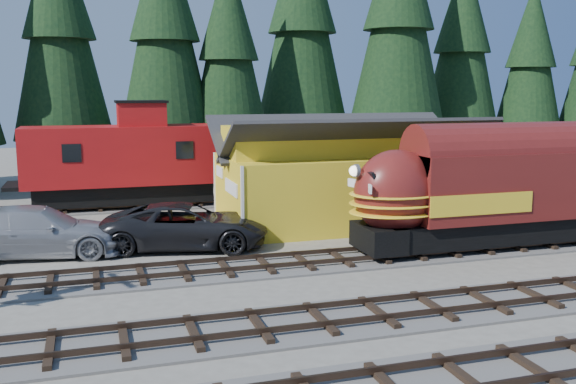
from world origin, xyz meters
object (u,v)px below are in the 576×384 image
object	(u,v)px
pickup_truck_a	(186,226)
depot	(348,164)
caboose	(124,160)
locomotive	(507,192)
pickup_truck_b	(37,232)

from	to	relation	value
pickup_truck_a	depot	bearing A→B (deg)	-59.59
caboose	depot	bearing A→B (deg)	-36.34
depot	pickup_truck_a	size ratio (longest dim) A/B	1.89
depot	pickup_truck_a	xyz separation A→B (m)	(-8.34, -2.65, -2.02)
depot	locomotive	distance (m)	7.88
caboose	pickup_truck_a	distance (m)	10.47
pickup_truck_a	caboose	bearing A→B (deg)	23.13
caboose	pickup_truck_b	world-z (taller)	caboose
pickup_truck_b	depot	bearing A→B (deg)	-73.57
locomotive	pickup_truck_a	size ratio (longest dim) A/B	2.13
pickup_truck_a	pickup_truck_b	xyz separation A→B (m)	(-5.80, 0.44, 0.05)
depot	locomotive	world-z (taller)	depot
locomotive	caboose	xyz separation A→B (m)	(-14.60, 14.00, 0.38)
locomotive	pickup_truck_b	distance (m)	19.08
locomotive	caboose	distance (m)	20.23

